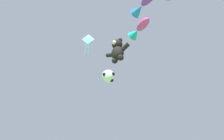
# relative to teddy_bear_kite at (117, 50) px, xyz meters

# --- Properties ---
(teddy_bear_kite) EXTENTS (1.81, 0.80, 1.84)m
(teddy_bear_kite) POSITION_rel_teddy_bear_kite_xyz_m (0.00, 0.00, 0.00)
(teddy_bear_kite) COLOR black
(soccer_ball_kite) EXTENTS (0.87, 0.87, 0.80)m
(soccer_ball_kite) POSITION_rel_teddy_bear_kite_xyz_m (-0.84, 0.15, -1.54)
(soccer_ball_kite) COLOR white
(fish_kite_magenta) EXTENTS (1.86, 1.24, 0.73)m
(fish_kite_magenta) POSITION_rel_teddy_bear_kite_xyz_m (1.39, 0.64, 1.63)
(fish_kite_magenta) COLOR #E53F9E
(fish_kite_violet) EXTENTS (2.05, 1.17, 0.66)m
(fish_kite_violet) POSITION_rel_teddy_bear_kite_xyz_m (2.54, -0.74, 1.70)
(fish_kite_violet) COLOR purple
(diamond_kite) EXTENTS (0.96, 0.76, 2.66)m
(diamond_kite) POSITION_rel_teddy_bear_kite_xyz_m (-3.78, 0.53, 3.89)
(diamond_kite) COLOR blue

